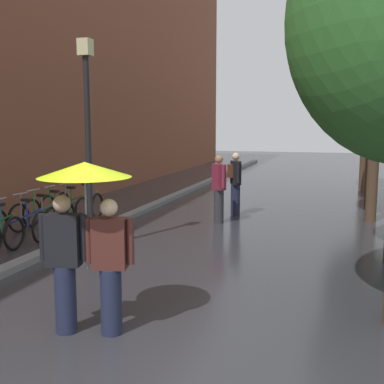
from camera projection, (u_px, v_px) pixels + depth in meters
ground_plane at (111, 370)px, 4.95m from camera, size 80.00×80.00×0.00m
kerb_strip at (162, 201)px, 15.33m from camera, size 0.30×36.00×0.12m
street_tree_2 at (379, 58)px, 11.91m from camera, size 2.98×2.98×5.97m
street_tree_3 at (373, 90)px, 14.61m from camera, size 2.52×2.52×5.15m
street_tree_4 at (367, 83)px, 17.59m from camera, size 2.72×2.72×5.77m
parked_bicycle_2 at (19, 225)px, 10.26m from camera, size 1.14×0.80×0.96m
parked_bicycle_3 at (36, 218)px, 10.95m from camera, size 1.16×0.82×0.96m
parked_bicycle_4 at (49, 213)px, 11.60m from camera, size 1.12×0.77×0.96m
parked_bicycle_5 at (65, 208)px, 12.27m from camera, size 1.09×0.71×0.96m
parked_bicycle_6 at (80, 204)px, 12.90m from camera, size 1.12×0.76×0.96m
couple_under_umbrella at (86, 222)px, 5.64m from camera, size 1.13×1.10×2.10m
street_lamp_post at (88, 129)px, 9.41m from camera, size 0.24×0.24×4.17m
pedestrian_walking_midground at (235, 182)px, 13.21m from camera, size 0.43×0.54×1.75m
pedestrian_walking_far at (219, 188)px, 12.17m from camera, size 0.43×0.47×1.75m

